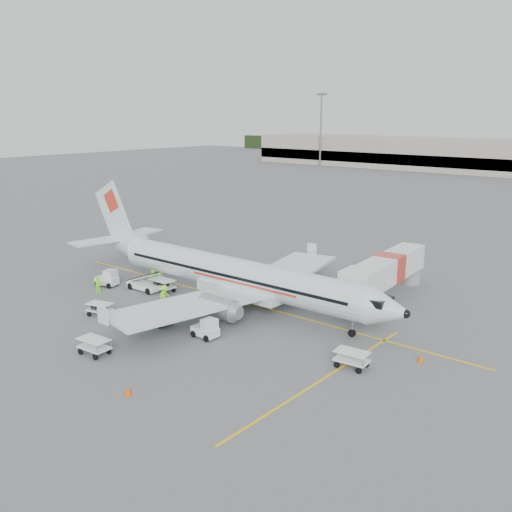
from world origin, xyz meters
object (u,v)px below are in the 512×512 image
at_px(jet_bridge, 389,277).
at_px(belt_loader, 144,277).
at_px(tug_mid, 158,314).
at_px(tug_fore, 205,328).
at_px(aircraft, 236,253).
at_px(tug_aft, 107,278).

distance_m(jet_bridge, belt_loader, 22.60).
bearing_deg(tug_mid, tug_fore, 2.90).
bearing_deg(tug_mid, belt_loader, 145.35).
xyz_separation_m(aircraft, belt_loader, (-9.51, -2.35, -3.44)).
bearing_deg(aircraft, tug_aft, -164.68).
bearing_deg(tug_mid, aircraft, 75.45).
bearing_deg(belt_loader, tug_fore, -21.48).
distance_m(aircraft, tug_fore, 8.65).
relative_size(aircraft, tug_aft, 16.02).
relative_size(belt_loader, tug_aft, 2.20).
relative_size(jet_bridge, belt_loader, 3.32).
distance_m(belt_loader, tug_mid, 9.33).
distance_m(jet_bridge, tug_fore, 18.17).
bearing_deg(tug_aft, belt_loader, 6.87).
bearing_deg(jet_bridge, tug_mid, -126.83).
bearing_deg(belt_loader, aircraft, 12.65).
height_order(belt_loader, tug_mid, belt_loader).
relative_size(aircraft, tug_fore, 17.04).
bearing_deg(aircraft, belt_loader, -166.59).
bearing_deg(tug_mid, jet_bridge, 55.79).
bearing_deg(aircraft, tug_fore, -66.25).
bearing_deg(tug_fore, jet_bridge, 70.54).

